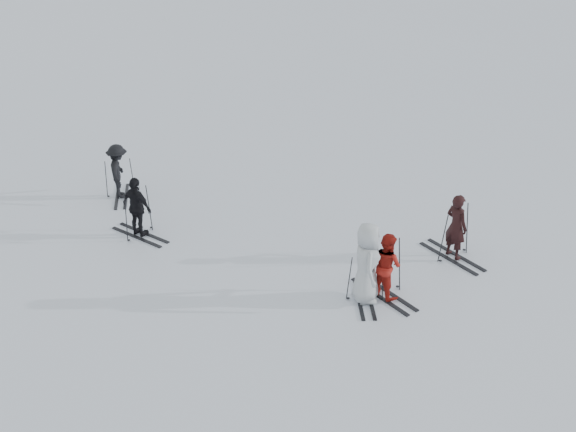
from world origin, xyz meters
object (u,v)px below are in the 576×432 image
Objects in this scene: skier_red at (386,266)px; skier_grey at (367,264)px; skier_near_dark at (456,227)px; skier_uphill_left at (137,208)px; skier_uphill_far at (119,172)px.

skier_red is 0.50m from skier_grey.
skier_red is at bearing -70.45° from skier_grey.
skier_near_dark is 1.08× the size of skier_red.
skier_near_dark is 7.62m from skier_uphill_left.
skier_red is 6.30m from skier_uphill_left.
skier_uphill_far is (-4.55, 7.76, -0.06)m from skier_near_dark.
skier_near_dark is 2.37m from skier_red.
skier_near_dark reaches higher than skier_red.
skier_red is 0.82× the size of skier_grey.
skier_grey is 5.98m from skier_uphill_left.
skier_uphill_left is (-5.20, 5.57, -0.03)m from skier_near_dark.
skier_grey reaches higher than skier_uphill_far.
skier_near_dark is 1.04× the size of skier_uphill_left.
skier_near_dark is 2.82m from skier_grey.
skier_grey is at bearing 91.34° from skier_near_dark.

